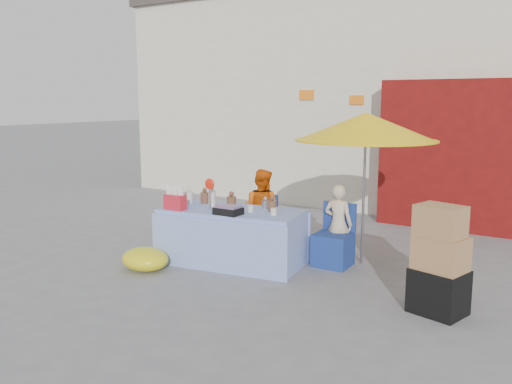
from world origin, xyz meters
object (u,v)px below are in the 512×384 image
Objects in this scene: chair_left at (257,235)px; vendor_beige at (338,224)px; chair_right at (333,247)px; vendor_orange at (262,210)px; box_stack at (440,264)px; umbrella at (366,127)px; market_table at (231,236)px.

vendor_beige is (1.25, 0.13, 0.30)m from chair_left.
vendor_orange is (-1.25, 0.13, 0.36)m from chair_right.
vendor_orange is 3.11m from box_stack.
umbrella is at bearing 137.51° from box_stack.
vendor_beige is at bearing 24.30° from market_table.
vendor_beige is at bearing 87.22° from chair_right.
box_stack is at bearing -20.73° from chair_left.
market_table is 1.49m from vendor_beige.
market_table is 1.42m from chair_right.
umbrella reaches higher than vendor_beige.
vendor_beige is 0.53× the size of umbrella.
chair_right is at bearing 19.76° from market_table.
umbrella is (0.30, 0.15, 1.33)m from vendor_beige.
umbrella reaches higher than vendor_orange.
chair_left is at bearing 177.52° from chair_right.
box_stack is at bearing -32.52° from chair_right.
vendor_orange reaches higher than chair_right.
vendor_orange reaches higher than vendor_beige.
chair_right is at bearing 149.96° from box_stack.
vendor_beige is 1.98m from box_stack.
chair_left is 1.29m from vendor_beige.
chair_left is (-0.01, 0.68, -0.14)m from market_table.
vendor_beige is at bearing 3.64° from chair_left.
vendor_beige is 0.95× the size of box_stack.
vendor_orange is 1.25m from vendor_beige.
vendor_orange is 1.05× the size of box_stack.
market_table is at bearing -153.63° from chair_right.
vendor_beige reaches higher than chair_left.
vendor_orange is 2.01m from umbrella.
umbrella is at bearing 23.04° from market_table.
vendor_orange reaches higher than chair_left.
box_stack is at bearing 156.92° from vendor_orange.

